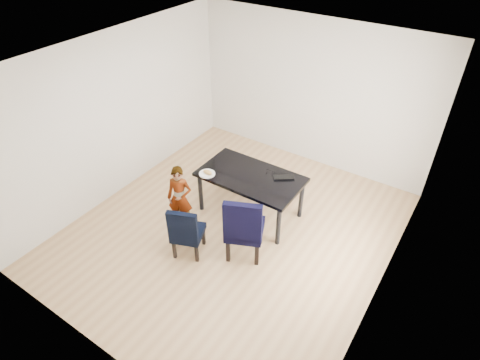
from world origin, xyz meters
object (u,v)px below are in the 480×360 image
Objects in this scene: dining_table at (250,195)px; child at (180,198)px; plate at (207,174)px; laptop at (283,175)px; chair_left at (188,229)px; chair_right at (245,224)px.

dining_table is 1.49× the size of child.
plate is 1.18m from laptop.
child reaches higher than chair_left.
child is 0.56m from plate.
child is (-0.75, -0.83, 0.16)m from dining_table.
child is at bearing -108.70° from plate.
dining_table is 6.35× the size of plate.
chair_left is at bearing -62.48° from child.
dining_table is 1.48× the size of chair_right.
chair_right is at bearing 52.18° from laptop.
child is 3.34× the size of laptop.
child reaches higher than dining_table.
chair_left is 1.67m from laptop.
plate is at bearing -149.79° from dining_table.
chair_left is at bearing -171.59° from chair_right.
chair_right is at bearing -20.35° from child.
dining_table is 0.78m from plate.
chair_right is 3.37× the size of laptop.
chair_right reaches higher than laptop.
chair_right is 1.15m from child.
chair_right is 1.10m from plate.
laptop is at bearing 30.90° from plate.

